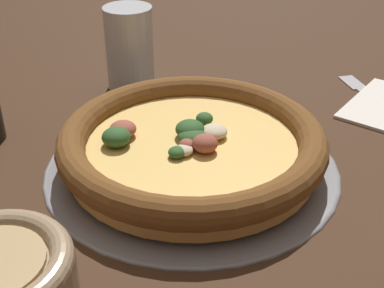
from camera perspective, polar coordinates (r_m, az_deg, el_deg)
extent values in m
plane|color=#3D2616|center=(0.57, 0.00, -2.53)|extent=(3.00, 3.00, 0.00)
cylinder|color=gray|center=(0.57, 0.00, -2.32)|extent=(0.31, 0.31, 0.00)
torus|color=gray|center=(0.57, 0.00, -2.11)|extent=(0.31, 0.31, 0.01)
cylinder|color=tan|center=(0.56, 0.00, -1.04)|extent=(0.26, 0.26, 0.02)
torus|color=brown|center=(0.55, 0.00, 0.47)|extent=(0.28, 0.28, 0.03)
cylinder|color=#A32D19|center=(0.56, 0.00, -0.09)|extent=(0.23, 0.23, 0.00)
cylinder|color=#E5B75B|center=(0.56, 0.00, 0.10)|extent=(0.22, 0.22, 0.00)
ellipsoid|color=beige|center=(0.56, 2.38, 1.35)|extent=(0.03, 0.03, 0.01)
ellipsoid|color=#2D5628|center=(0.56, -0.22, 1.59)|extent=(0.03, 0.03, 0.02)
ellipsoid|color=#994C3D|center=(0.54, 1.40, 0.07)|extent=(0.03, 0.03, 0.02)
ellipsoid|color=#994C3D|center=(0.57, -7.38, 1.59)|extent=(0.03, 0.03, 0.02)
ellipsoid|color=#994C3D|center=(0.54, -0.94, 0.00)|extent=(0.02, 0.02, 0.01)
ellipsoid|color=#2D5628|center=(0.53, -1.63, -0.88)|extent=(0.02, 0.02, 0.01)
ellipsoid|color=#2D5628|center=(0.55, -8.09, 0.75)|extent=(0.04, 0.04, 0.02)
ellipsoid|color=#2D5628|center=(0.56, 0.00, 1.07)|extent=(0.04, 0.04, 0.01)
ellipsoid|color=#2D5628|center=(0.59, 1.46, 2.72)|extent=(0.02, 0.02, 0.01)
ellipsoid|color=beige|center=(0.53, -0.70, -0.68)|extent=(0.03, 0.03, 0.01)
cylinder|color=silver|center=(0.74, -6.67, 10.08)|extent=(0.06, 0.06, 0.11)
cube|color=#B7B7BC|center=(0.80, 16.75, 6.35)|extent=(0.05, 0.04, 0.00)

